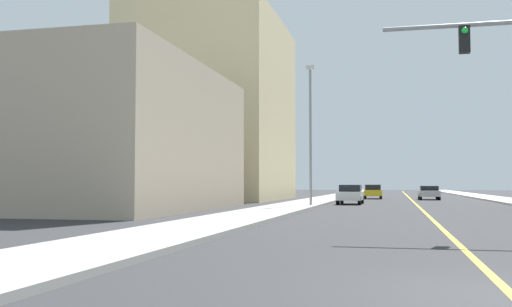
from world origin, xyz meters
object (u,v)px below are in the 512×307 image
street_lamp (310,128)px  car_silver (429,192)px  car_white (350,194)px  car_yellow (373,192)px

street_lamp → car_silver: (8.48, 20.22, -4.43)m
car_silver → car_white: bearing=-114.3°
street_lamp → car_white: (2.10, 6.09, -4.40)m
car_yellow → car_white: 16.33m
car_white → street_lamp: bearing=71.6°
car_yellow → car_white: car_white is taller
street_lamp → car_white: 7.80m
street_lamp → car_yellow: street_lamp is taller
car_silver → car_white: car_white is taller
car_silver → car_white: 15.50m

